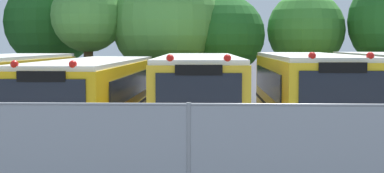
{
  "coord_description": "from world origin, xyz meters",
  "views": [
    {
      "loc": [
        0.36,
        -17.27,
        2.92
      ],
      "look_at": [
        -0.25,
        0.0,
        1.6
      ],
      "focal_mm": 51.85,
      "sensor_mm": 36.0,
      "label": 1
    }
  ],
  "objects_px": {
    "tree_2": "(90,16)",
    "tree_1": "(47,23)",
    "school_bus_2": "(199,92)",
    "tree_5": "(308,30)",
    "school_bus_3": "(307,93)",
    "tree_4": "(227,35)",
    "tree_3": "(165,21)",
    "school_bus_1": "(95,94)"
  },
  "relations": [
    {
      "from": "school_bus_3",
      "to": "tree_4",
      "type": "height_order",
      "value": "tree_4"
    },
    {
      "from": "school_bus_1",
      "to": "school_bus_3",
      "type": "bearing_deg",
      "value": 179.74
    },
    {
      "from": "tree_1",
      "to": "tree_4",
      "type": "bearing_deg",
      "value": -11.18
    },
    {
      "from": "school_bus_1",
      "to": "school_bus_2",
      "type": "bearing_deg",
      "value": -176.77
    },
    {
      "from": "school_bus_2",
      "to": "tree_3",
      "type": "relative_size",
      "value": 1.54
    },
    {
      "from": "school_bus_2",
      "to": "tree_5",
      "type": "bearing_deg",
      "value": -120.17
    },
    {
      "from": "school_bus_3",
      "to": "tree_4",
      "type": "distance_m",
      "value": 9.16
    },
    {
      "from": "tree_2",
      "to": "tree_1",
      "type": "bearing_deg",
      "value": 136.5
    },
    {
      "from": "school_bus_2",
      "to": "tree_1",
      "type": "distance_m",
      "value": 13.08
    },
    {
      "from": "tree_1",
      "to": "tree_2",
      "type": "bearing_deg",
      "value": -43.5
    },
    {
      "from": "school_bus_3",
      "to": "tree_4",
      "type": "bearing_deg",
      "value": -75.69
    },
    {
      "from": "tree_1",
      "to": "tree_4",
      "type": "relative_size",
      "value": 1.22
    },
    {
      "from": "school_bus_3",
      "to": "tree_2",
      "type": "xyz_separation_m",
      "value": [
        -8.43,
        7.86,
        2.76
      ]
    },
    {
      "from": "tree_2",
      "to": "school_bus_1",
      "type": "bearing_deg",
      "value": -76.65
    },
    {
      "from": "tree_3",
      "to": "tree_4",
      "type": "relative_size",
      "value": 1.27
    },
    {
      "from": "school_bus_2",
      "to": "tree_3",
      "type": "height_order",
      "value": "tree_3"
    },
    {
      "from": "school_bus_3",
      "to": "tree_3",
      "type": "xyz_separation_m",
      "value": [
        -5.11,
        8.69,
        2.57
      ]
    },
    {
      "from": "school_bus_2",
      "to": "school_bus_3",
      "type": "distance_m",
      "value": 3.35
    },
    {
      "from": "school_bus_3",
      "to": "tree_1",
      "type": "relative_size",
      "value": 1.47
    },
    {
      "from": "school_bus_3",
      "to": "tree_5",
      "type": "relative_size",
      "value": 1.71
    },
    {
      "from": "school_bus_3",
      "to": "tree_5",
      "type": "height_order",
      "value": "tree_5"
    },
    {
      "from": "school_bus_1",
      "to": "tree_1",
      "type": "height_order",
      "value": "tree_1"
    },
    {
      "from": "school_bus_1",
      "to": "school_bus_3",
      "type": "distance_m",
      "value": 6.59
    },
    {
      "from": "tree_4",
      "to": "tree_5",
      "type": "height_order",
      "value": "tree_5"
    },
    {
      "from": "tree_4",
      "to": "tree_5",
      "type": "distance_m",
      "value": 3.82
    },
    {
      "from": "tree_4",
      "to": "tree_1",
      "type": "bearing_deg",
      "value": 168.82
    },
    {
      "from": "tree_3",
      "to": "tree_4",
      "type": "height_order",
      "value": "tree_3"
    },
    {
      "from": "tree_1",
      "to": "tree_4",
      "type": "distance_m",
      "value": 9.12
    },
    {
      "from": "school_bus_2",
      "to": "tree_1",
      "type": "height_order",
      "value": "tree_1"
    },
    {
      "from": "school_bus_1",
      "to": "tree_3",
      "type": "height_order",
      "value": "tree_3"
    },
    {
      "from": "tree_2",
      "to": "school_bus_2",
      "type": "bearing_deg",
      "value": -56.23
    },
    {
      "from": "tree_1",
      "to": "tree_2",
      "type": "distance_m",
      "value": 3.75
    },
    {
      "from": "tree_1",
      "to": "tree_3",
      "type": "bearing_deg",
      "value": -16.17
    },
    {
      "from": "tree_2",
      "to": "tree_5",
      "type": "height_order",
      "value": "tree_2"
    },
    {
      "from": "school_bus_2",
      "to": "school_bus_3",
      "type": "bearing_deg",
      "value": 174.3
    },
    {
      "from": "tree_3",
      "to": "tree_4",
      "type": "xyz_separation_m",
      "value": [
        2.89,
        -0.01,
        -0.65
      ]
    },
    {
      "from": "tree_1",
      "to": "tree_3",
      "type": "distance_m",
      "value": 6.29
    },
    {
      "from": "school_bus_2",
      "to": "tree_5",
      "type": "distance_m",
      "value": 10.39
    },
    {
      "from": "school_bus_2",
      "to": "tree_3",
      "type": "bearing_deg",
      "value": -79.51
    },
    {
      "from": "school_bus_1",
      "to": "tree_1",
      "type": "relative_size",
      "value": 1.7
    },
    {
      "from": "school_bus_1",
      "to": "school_bus_2",
      "type": "relative_size",
      "value": 1.06
    },
    {
      "from": "tree_2",
      "to": "tree_3",
      "type": "distance_m",
      "value": 3.43
    }
  ]
}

